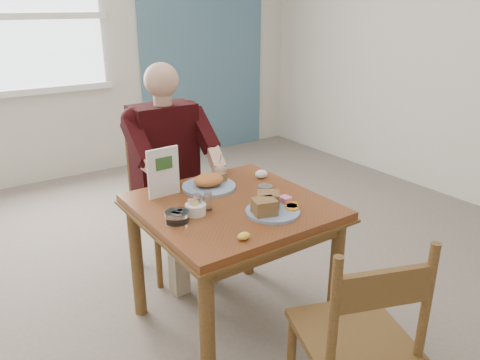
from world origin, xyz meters
TOP-DOWN VIEW (x-y plane):
  - floor at (0.00, 0.00)m, footprint 6.00×6.00m
  - wall_back at (0.00, 3.00)m, footprint 5.50×0.00m
  - accent_panel at (1.60, 2.98)m, footprint 1.60×0.02m
  - lemon_wedge at (-0.18, -0.36)m, footprint 0.06×0.04m
  - napkin at (0.35, 0.21)m, footprint 0.09×0.09m
  - metal_dish at (0.27, 0.07)m, footprint 0.10×0.10m
  - window at (-0.40, 2.97)m, footprint 1.72×0.04m
  - table at (0.00, 0.00)m, footprint 0.92×0.92m
  - chair_far at (0.00, 0.80)m, footprint 0.42×0.42m
  - chair_near at (0.01, -0.88)m, footprint 0.54×0.54m
  - diner at (0.00, 0.71)m, footprint 0.53×0.56m
  - near_plate at (0.09, -0.21)m, footprint 0.35×0.35m
  - far_plate at (0.01, 0.25)m, footprint 0.32×0.32m
  - caddy at (-0.22, -0.01)m, footprint 0.13×0.13m
  - shakers at (-0.17, 0.00)m, footprint 0.10×0.05m
  - creamer at (-0.33, -0.04)m, footprint 0.13×0.13m
  - menu at (-0.24, 0.28)m, footprint 0.18×0.02m

SIDE VIEW (x-z plane):
  - floor at x=0.00m, z-range 0.00..0.00m
  - chair_far at x=0.00m, z-range 0.00..0.95m
  - chair_near at x=0.01m, z-range 0.00..0.95m
  - table at x=0.00m, z-range 0.26..1.01m
  - metal_dish at x=0.27m, z-range 0.75..0.76m
  - lemon_wedge at x=-0.18m, z-range 0.75..0.78m
  - napkin at x=0.35m, z-range 0.75..0.80m
  - creamer at x=-0.33m, z-range 0.75..0.80m
  - caddy at x=-0.22m, z-range 0.74..0.82m
  - far_plate at x=0.01m, z-range 0.74..0.82m
  - near_plate at x=0.09m, z-range 0.74..0.83m
  - shakers at x=-0.17m, z-range 0.75..0.84m
  - diner at x=0.00m, z-range 0.12..1.50m
  - menu at x=-0.24m, z-range 0.75..1.02m
  - accent_panel at x=1.60m, z-range 0.00..2.80m
  - wall_back at x=0.00m, z-range -1.35..4.15m
  - window at x=-0.40m, z-range 0.89..2.31m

